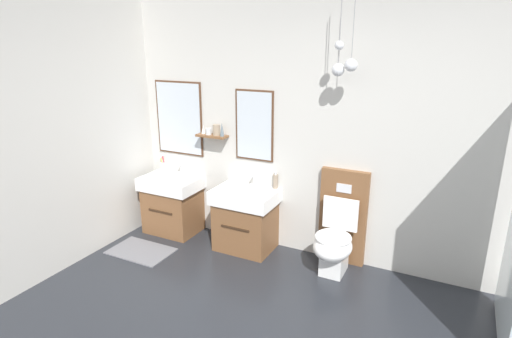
% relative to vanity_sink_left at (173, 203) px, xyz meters
% --- Properties ---
extents(wall_back, '(5.23, 0.41, 2.69)m').
position_rel_vanity_sink_left_xyz_m(wall_back, '(2.03, 0.28, 0.99)').
color(wall_back, beige).
rests_on(wall_back, ground).
extents(bath_mat, '(0.68, 0.44, 0.01)m').
position_rel_vanity_sink_left_xyz_m(bath_mat, '(0.00, -0.61, -0.35)').
color(bath_mat, slate).
rests_on(bath_mat, ground).
extents(vanity_sink_left, '(0.67, 0.51, 0.69)m').
position_rel_vanity_sink_left_xyz_m(vanity_sink_left, '(0.00, 0.00, 0.00)').
color(vanity_sink_left, brown).
rests_on(vanity_sink_left, ground).
extents(tap_on_left_sink, '(0.03, 0.13, 0.11)m').
position_rel_vanity_sink_left_xyz_m(tap_on_left_sink, '(0.00, 0.19, 0.40)').
color(tap_on_left_sink, silver).
rests_on(tap_on_left_sink, vanity_sink_left).
extents(vanity_sink_right, '(0.67, 0.51, 0.69)m').
position_rel_vanity_sink_left_xyz_m(vanity_sink_right, '(0.99, 0.00, 0.00)').
color(vanity_sink_right, brown).
rests_on(vanity_sink_right, ground).
extents(tap_on_right_sink, '(0.03, 0.13, 0.11)m').
position_rel_vanity_sink_left_xyz_m(tap_on_right_sink, '(0.99, 0.19, 0.40)').
color(tap_on_right_sink, silver).
rests_on(tap_on_right_sink, vanity_sink_right).
extents(toilet, '(0.48, 0.62, 1.00)m').
position_rel_vanity_sink_left_xyz_m(toilet, '(2.01, 0.02, 0.02)').
color(toilet, brown).
rests_on(toilet, ground).
extents(toothbrush_cup, '(0.07, 0.07, 0.21)m').
position_rel_vanity_sink_left_xyz_m(toothbrush_cup, '(-0.26, 0.18, 0.38)').
color(toothbrush_cup, silver).
rests_on(toothbrush_cup, vanity_sink_left).
extents(soap_dispenser, '(0.06, 0.06, 0.19)m').
position_rel_vanity_sink_left_xyz_m(soap_dispenser, '(1.25, 0.19, 0.41)').
color(soap_dispenser, gray).
rests_on(soap_dispenser, vanity_sink_right).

